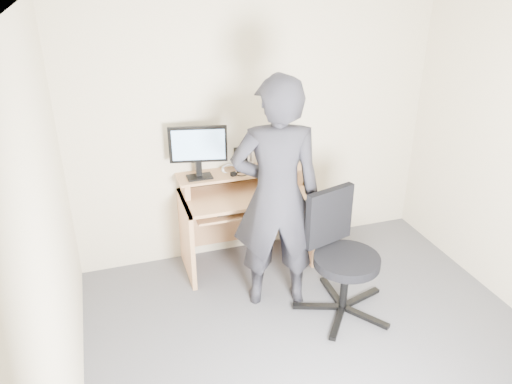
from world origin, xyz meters
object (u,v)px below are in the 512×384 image
monitor (198,148)px  desk (244,209)px  person (276,197)px  office_chair (340,251)px

monitor → desk: bearing=6.6°
person → monitor: bearing=-44.4°
office_chair → person: bearing=132.9°
desk → monitor: monitor is taller
desk → monitor: size_ratio=2.36×
person → desk: bearing=-71.8°
desk → person: (0.06, -0.69, 0.44)m
monitor → person: size_ratio=0.26×
monitor → office_chair: (0.93, -1.01, -0.64)m
monitor → person: bearing=-45.4°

